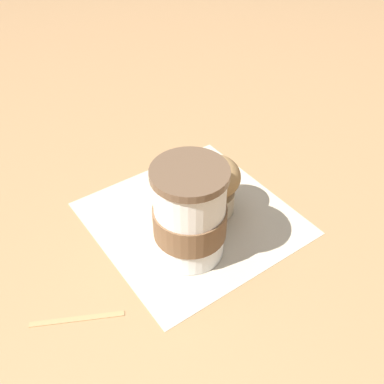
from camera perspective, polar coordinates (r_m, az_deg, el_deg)
The scene contains 6 objects.
ground_plane at distance 0.66m, azimuth 0.00°, elevation -3.38°, with size 3.00×3.00×0.00m, color #A87C51.
paper_napkin at distance 0.65m, azimuth 0.00°, elevation -3.33°, with size 0.27×0.27×0.00m, color beige.
coffee_cup at distance 0.56m, azimuth -0.28°, elevation -2.87°, with size 0.10×0.10×0.14m.
muffin at distance 0.63m, azimuth 2.79°, elevation 1.03°, with size 0.07×0.07×0.09m.
banana at distance 0.66m, azimuth -0.97°, elevation -1.00°, with size 0.15×0.05×0.04m.
wooden_stirrer at distance 0.56m, azimuth -14.37°, elevation -15.32°, with size 0.11×0.01×0.00m, color tan.
Camera 1 is at (-0.44, 0.16, 0.46)m, focal length 42.00 mm.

